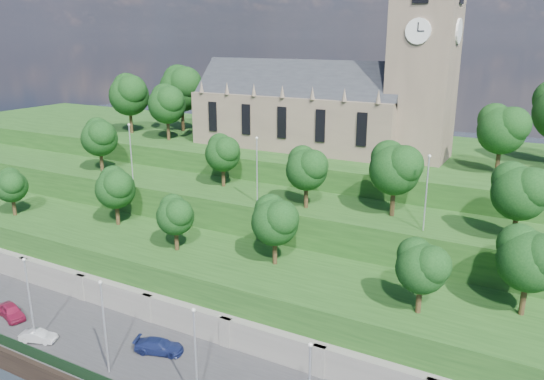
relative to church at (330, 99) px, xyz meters
The scene contains 14 objects.
promenade 45.42m from the church, 91.13° to the right, with size 160.00×12.00×2.00m, color #2D2D30.
retaining_wall 39.48m from the church, 91.33° to the right, with size 160.00×2.10×5.00m.
embankment_lower 33.57m from the church, 91.61° to the right, with size 160.00×12.00×8.00m, color #1C4416.
embankment_upper 23.71m from the church, 92.66° to the right, with size 160.00×10.00×12.00m, color #1C4416.
hilltop 15.57m from the church, 101.11° to the left, with size 160.00×32.00×15.00m, color #1C4416.
church is the anchor object (origin of this frame).
trees_lower 29.30m from the church, 84.64° to the right, with size 67.96×8.92×7.99m.
trees_upper 18.82m from the church, 79.92° to the right, with size 62.25×7.99×8.41m.
trees_hilltop 4.31m from the church, behind, with size 77.76×16.78×11.58m.
lamp_posts_promenade 46.19m from the church, 93.67° to the right, with size 60.36×0.36×9.14m.
lamp_posts_upper 20.84m from the church, 92.26° to the right, with size 40.36×0.36×8.08m.
car_left 49.79m from the church, 114.81° to the right, with size 1.76×4.36×1.49m, color maroon.
car_middle 49.25m from the church, 106.32° to the right, with size 1.27×3.65×1.20m, color #A1A1A6.
car_right 43.65m from the church, 91.17° to the right, with size 1.94×4.76×1.38m, color #161F4D.
Camera 1 is at (31.13, -26.87, 31.49)m, focal length 35.00 mm.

